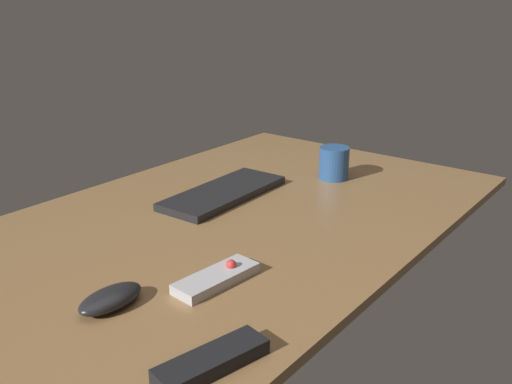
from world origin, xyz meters
The scene contains 6 objects.
desk centered at (0.00, 0.00, 1.00)cm, with size 140.00×84.00×2.00cm, color olive.
keyboard centered at (10.83, 10.00, 2.95)cm, with size 35.19×13.77×1.90cm, color black.
computer_mouse centered at (-40.37, -9.74, 3.51)cm, with size 11.89×6.26×3.02cm, color black.
media_remote centered at (-23.60, -18.20, 2.98)cm, with size 17.10×7.32×3.17cm.
tv_remote centered at (-42.23, -33.70, 3.12)cm, with size 16.81×5.17×2.23cm, color black.
coffee_mug centered at (40.28, -4.44, 6.40)cm, with size 8.12×8.12×8.79cm, color #28518C.
Camera 1 is at (-91.01, -79.23, 51.91)cm, focal length 40.22 mm.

